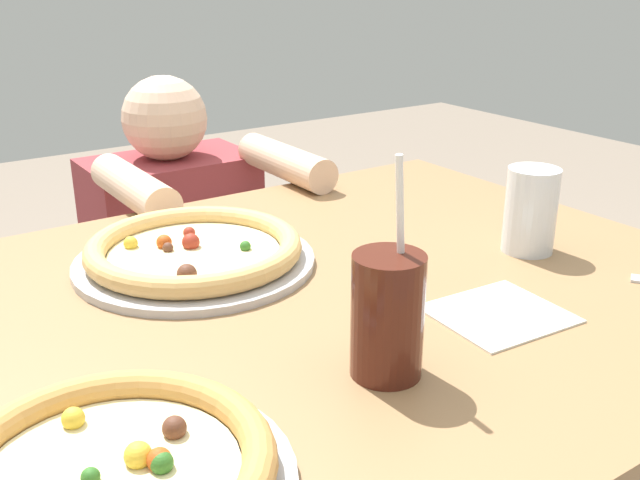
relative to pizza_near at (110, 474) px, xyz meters
name	(u,v)px	position (x,y,z in m)	size (l,w,h in m)	color
dining_table	(326,361)	(0.39, 0.24, -0.13)	(1.15, 0.93, 0.75)	#936D47
pizza_near	(110,474)	(0.00, 0.00, 0.00)	(0.32, 0.32, 0.04)	#B7B7BC
pizza_far	(194,252)	(0.27, 0.42, 0.00)	(0.36, 0.36, 0.04)	#B7B7BC
drink_cup_colored	(388,315)	(0.32, 0.02, 0.05)	(0.08, 0.08, 0.25)	#4C1E14
water_cup_clear	(531,209)	(0.73, 0.18, 0.05)	(0.08, 0.08, 0.13)	silver
paper_napkin	(499,314)	(0.52, 0.05, -0.02)	(0.16, 0.14, 0.00)	white
diner_seated	(180,296)	(0.47, 0.96, -0.33)	(0.40, 0.51, 0.95)	#333847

